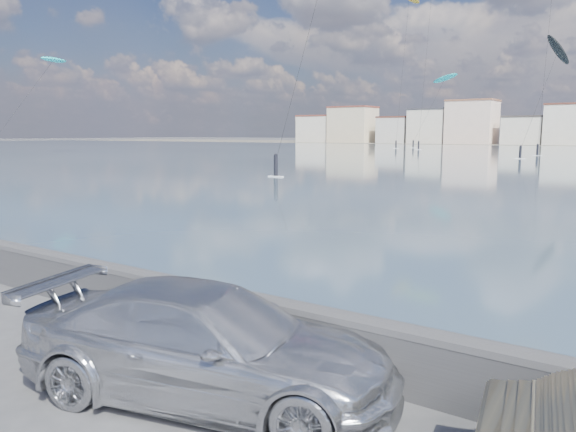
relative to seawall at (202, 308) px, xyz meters
The scene contains 6 objects.
ground 2.76m from the seawall, 90.00° to the right, with size 700.00×700.00×0.00m, color #333335.
seawall is the anchor object (origin of this frame).
car_silver 2.37m from the seawall, 44.57° to the right, with size 2.23×5.49×1.59m, color #B7B8BE.
kitesurfer_0 91.20m from the seawall, 96.45° to the left, with size 4.95×14.52×18.86m.
kitesurfer_7 104.08m from the seawall, 148.49° to the left, with size 7.72×15.20×17.44m.
kitesurfer_9 148.53m from the seawall, 108.17° to the left, with size 7.89×17.31×19.58m.
Camera 1 is at (6.95, -4.49, 3.74)m, focal length 35.00 mm.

